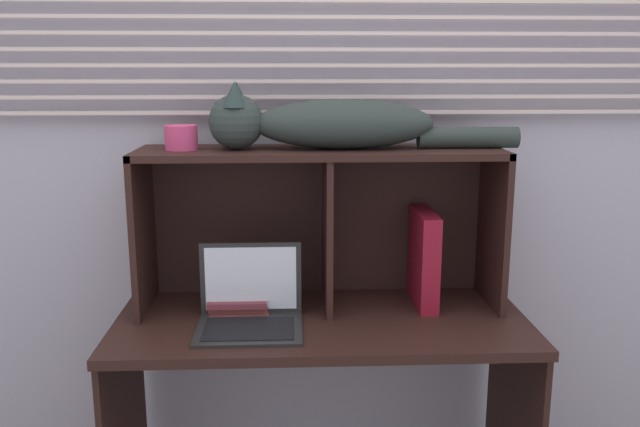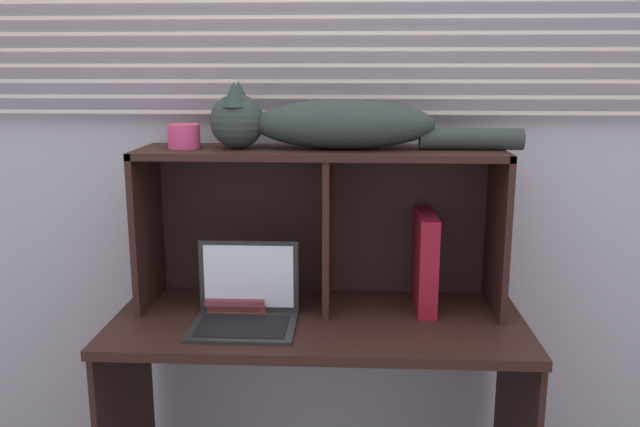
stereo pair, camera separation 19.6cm
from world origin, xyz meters
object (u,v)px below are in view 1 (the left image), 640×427
at_px(binder_upright, 424,258).
at_px(book_stack, 240,299).
at_px(small_basket, 181,138).
at_px(laptop, 250,310).
at_px(cat, 325,123).

height_order(binder_upright, book_stack, binder_upright).
height_order(book_stack, small_basket, small_basket).
bearing_deg(book_stack, binder_upright, 0.23).
height_order(laptop, small_basket, small_basket).
distance_m(cat, book_stack, 0.63).
bearing_deg(binder_upright, cat, 180.00).
bearing_deg(cat, binder_upright, -0.00).
distance_m(laptop, small_basket, 0.57).
distance_m(laptop, book_stack, 0.17).
relative_size(laptop, small_basket, 3.10).
distance_m(cat, binder_upright, 0.54).
height_order(laptop, binder_upright, binder_upright).
relative_size(cat, small_basket, 9.58).
xyz_separation_m(binder_upright, book_stack, (-0.60, -0.00, -0.13)).
bearing_deg(small_basket, book_stack, -0.83).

